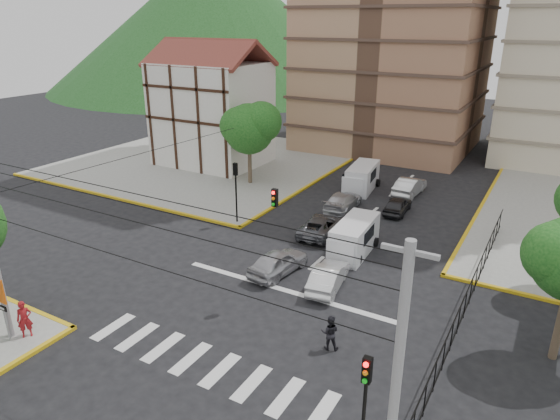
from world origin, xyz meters
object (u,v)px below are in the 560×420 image
Objects in this scene: traffic_light_nw at (236,183)px; pedestrian_crosswalk at (330,333)px; car_silver_front_left at (278,262)px; car_white_front_right at (328,277)px; traffic_light_se at (365,396)px; van_left_lane at (361,179)px; van_right_lane at (353,239)px; pedestrian_sw_corner at (25,319)px.

traffic_light_nw is 15.84m from pedestrian_crosswalk.
car_silver_front_left is 3.25m from car_white_front_right.
pedestrian_crosswalk is (-3.61, 5.50, -2.27)m from traffic_light_se.
car_white_front_right is (4.54, -16.60, -0.40)m from van_left_lane.
car_silver_front_left is at bearing -38.37° from traffic_light_nw.
car_white_front_right is at bearing -87.83° from van_right_lane.
car_silver_front_left is 2.52× the size of pedestrian_crosswalk.
van_right_lane is at bearing -93.69° from car_white_front_right.
traffic_light_nw is at bearing -121.32° from van_left_lane.
traffic_light_se is 1.00× the size of traffic_light_nw.
pedestrian_crosswalk is (6.89, -21.54, -0.23)m from van_left_lane.
van_left_lane is 28.43m from pedestrian_sw_corner.
car_white_front_right is (3.25, -0.10, -0.05)m from car_silver_front_left.
van_left_lane is 2.83× the size of pedestrian_sw_corner.
van_right_lane reaches higher than pedestrian_sw_corner.
traffic_light_se is at bearing -45.00° from traffic_light_nw.
van_left_lane is 1.20× the size of car_silver_front_left.
traffic_light_se is 0.86× the size of van_left_lane.
traffic_light_se is 6.96m from pedestrian_crosswalk.
traffic_light_se reaches higher than pedestrian_sw_corner.
car_white_front_right is at bearing -173.58° from car_silver_front_left.
van_left_lane is at bearing 65.98° from traffic_light_nw.
traffic_light_se is 2.62× the size of pedestrian_crosswalk.
pedestrian_crosswalk is (2.77, -9.55, -0.20)m from van_right_lane.
pedestrian_crosswalk is at bearing 146.13° from car_silver_front_left.
traffic_light_se is at bearing -76.08° from van_left_lane.
car_white_front_right is at bearing -82.02° from van_left_lane.
van_left_lane is at bearing -92.93° from pedestrian_crosswalk.
pedestrian_crosswalk is at bearing -40.10° from traffic_light_nw.
pedestrian_sw_corner is (-6.91, -11.37, 0.33)m from car_silver_front_left.
pedestrian_crosswalk is at bearing 106.56° from car_white_front_right.
van_right_lane is 0.94× the size of van_left_lane.
traffic_light_nw is 0.91× the size of van_right_lane.
pedestrian_sw_corner is at bearing 6.17° from pedestrian_crosswalk.
car_white_front_right is 2.44× the size of pedestrian_crosswalk.
van_right_lane is at bearing -94.47° from pedestrian_crosswalk.
car_white_front_right is 15.18m from pedestrian_sw_corner.
car_silver_front_left is 1.03× the size of car_white_front_right.
pedestrian_sw_corner is (-0.52, -16.43, -2.06)m from traffic_light_nw.
traffic_light_nw is at bearing 135.00° from traffic_light_se.
pedestrian_sw_corner is (-9.74, -15.88, 0.02)m from van_right_lane.
car_silver_front_left is at bearing 4.29° from pedestrian_sw_corner.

